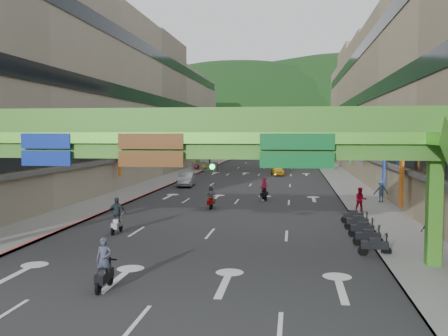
{
  "coord_description": "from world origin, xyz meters",
  "views": [
    {
      "loc": [
        4.86,
        -16.78,
        5.97
      ],
      "look_at": [
        0.0,
        18.0,
        3.5
      ],
      "focal_mm": 40.0,
      "sensor_mm": 36.0,
      "label": 1
    }
  ],
  "objects": [
    {
      "name": "pedestrian_dark",
      "position": [
        11.68,
        8.94,
        0.86
      ],
      "size": [
        1.05,
        0.95,
        1.72
      ],
      "primitive_type": "imported",
      "rotation": [
        0.0,
        0.0,
        -0.66
      ],
      "color": "black",
      "rests_on": "ground"
    },
    {
      "name": "car_silver",
      "position": [
        -7.0,
        37.63,
        0.77
      ],
      "size": [
        2.02,
        4.8,
        1.54
      ],
      "primitive_type": "imported",
      "rotation": [
        0.0,
        0.0,
        0.08
      ],
      "color": "#9E9EA5",
      "rests_on": "ground"
    },
    {
      "name": "pedestrian_red",
      "position": [
        9.8,
        20.76,
        0.91
      ],
      "size": [
        0.91,
        0.73,
        1.82
      ],
      "primitive_type": "imported",
      "rotation": [
        0.0,
        0.0,
        0.05
      ],
      "color": "red",
      "rests_on": "ground"
    },
    {
      "name": "building_row_right",
      "position": [
        18.93,
        50.0,
        9.46
      ],
      "size": [
        12.8,
        95.0,
        19.0
      ],
      "color": "gray",
      "rests_on": "ground"
    },
    {
      "name": "building_row_left",
      "position": [
        -18.93,
        50.0,
        9.46
      ],
      "size": [
        12.8,
        95.0,
        19.0
      ],
      "color": "#9E937F",
      "rests_on": "ground"
    },
    {
      "name": "pedestrian_blue",
      "position": [
        12.2,
        26.37,
        0.95
      ],
      "size": [
        0.93,
        0.64,
        1.89
      ],
      "primitive_type": "imported",
      "rotation": [
        0.0,
        0.0,
        3.23
      ],
      "color": "#364864",
      "rests_on": "ground"
    },
    {
      "name": "hill_right",
      "position": [
        25.0,
        180.0,
        0.0
      ],
      "size": [
        208.0,
        176.0,
        128.0
      ],
      "primitive_type": "ellipsoid",
      "color": "#1C4419",
      "rests_on": "ground"
    },
    {
      "name": "sidewalk_left",
      "position": [
        -11.0,
        50.0,
        0.07
      ],
      "size": [
        4.0,
        140.0,
        0.15
      ],
      "primitive_type": "cube",
      "color": "gray",
      "rests_on": "ground"
    },
    {
      "name": "overpass_far",
      "position": [
        0.0,
        65.0,
        5.4
      ],
      "size": [
        28.0,
        2.2,
        7.1
      ],
      "color": "#4C9E2D",
      "rests_on": "ground"
    },
    {
      "name": "car_yellow",
      "position": [
        2.68,
        53.5,
        0.71
      ],
      "size": [
        2.27,
        4.36,
        1.42
      ],
      "primitive_type": "imported",
      "rotation": [
        0.0,
        0.0,
        0.15
      ],
      "color": "yellow",
      "rests_on": "ground"
    },
    {
      "name": "road_slab",
      "position": [
        0.0,
        50.0,
        0.01
      ],
      "size": [
        18.0,
        140.0,
        0.02
      ],
      "primitive_type": "cube",
      "color": "#28282B",
      "rests_on": "ground"
    },
    {
      "name": "bunting_string",
      "position": [
        0.0,
        30.0,
        5.96
      ],
      "size": [
        26.0,
        0.36,
        0.47
      ],
      "color": "black",
      "rests_on": "ground"
    },
    {
      "name": "scooter_rider_far",
      "position": [
        -1.54,
        21.74,
        0.92
      ],
      "size": [
        0.79,
        1.6,
        1.86
      ],
      "color": "#800401",
      "rests_on": "ground"
    },
    {
      "name": "scooter_rider_mid",
      "position": [
        2.33,
        27.22,
        1.07
      ],
      "size": [
        0.97,
        1.58,
        2.06
      ],
      "color": "black",
      "rests_on": "ground"
    },
    {
      "name": "curb_right",
      "position": [
        9.1,
        50.0,
        0.09
      ],
      "size": [
        0.2,
        140.0,
        0.18
      ],
      "primitive_type": "cube",
      "color": "gray",
      "rests_on": "ground"
    },
    {
      "name": "ground",
      "position": [
        0.0,
        0.0,
        0.0
      ],
      "size": [
        320.0,
        320.0,
        0.0
      ],
      "primitive_type": "plane",
      "color": "black",
      "rests_on": "ground"
    },
    {
      "name": "curb_left",
      "position": [
        -9.1,
        50.0,
        0.09
      ],
      "size": [
        0.2,
        140.0,
        0.18
      ],
      "primitive_type": "cube",
      "color": "#CC5959",
      "rests_on": "ground"
    },
    {
      "name": "overpass_near",
      "position": [
        0.93,
        5.38,
        5.21
      ],
      "size": [
        28.0,
        12.27,
        7.1
      ],
      "color": "#4C9E2D",
      "rests_on": "ground"
    },
    {
      "name": "scooter_rider_near",
      "position": [
        -2.22,
        1.0,
        0.94
      ],
      "size": [
        0.62,
        1.6,
        2.02
      ],
      "color": "black",
      "rests_on": "ground"
    },
    {
      "name": "sidewalk_right",
      "position": [
        11.0,
        50.0,
        0.07
      ],
      "size": [
        4.0,
        140.0,
        0.15
      ],
      "primitive_type": "cube",
      "color": "gray",
      "rests_on": "ground"
    },
    {
      "name": "hill_left",
      "position": [
        -15.0,
        160.0,
        0.0
      ],
      "size": [
        168.0,
        140.0,
        112.0
      ],
      "primitive_type": "ellipsoid",
      "color": "#1C4419",
      "rests_on": "ground"
    },
    {
      "name": "parked_scooter_row",
      "position": [
        8.8,
        12.2,
        0.52
      ],
      "size": [
        1.6,
        9.35,
        1.08
      ],
      "color": "black",
      "rests_on": "ground"
    },
    {
      "name": "scooter_rider_left",
      "position": [
        -5.51,
        11.34,
        1.1
      ],
      "size": [
        1.1,
        1.6,
        2.17
      ],
      "color": "#9999A0",
      "rests_on": "ground"
    }
  ]
}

